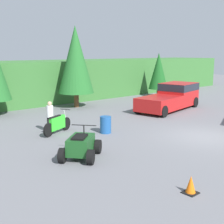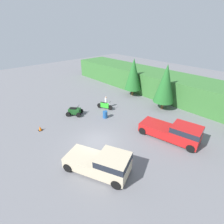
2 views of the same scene
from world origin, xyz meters
The scene contains 10 objects.
ground_plane centered at (0.00, 0.00, 0.00)m, with size 80.00×80.00×0.00m, color slate.
hillside_backdrop centered at (0.00, 16.00, 1.70)m, with size 44.00×6.00×3.40m.
tree_mid_left centered at (0.00, 11.30, 3.58)m, with size 2.68×2.68×6.09m.
tree_mid_right centered at (9.16, 11.04, 2.40)m, with size 1.80×1.80×4.08m.
pickup_truck_red centered at (4.85, 5.99, 0.98)m, with size 6.14×3.24×1.86m.
dirt_bike centered at (-5.23, 5.46, 0.48)m, with size 2.12×1.07×1.16m.
quad_atv centered at (-6.54, 1.54, 0.49)m, with size 2.33×2.25×1.23m.
rider_person centered at (-5.41, 5.87, 0.89)m, with size 0.48×0.48×1.65m.
traffic_cone centered at (-5.93, -3.21, 0.25)m, with size 0.42×0.42×0.55m.
steel_barrel centered at (-3.31, 3.88, 0.44)m, with size 0.58×0.58×0.88m.
Camera 1 is at (-13.41, -8.22, 4.16)m, focal length 50.00 mm.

